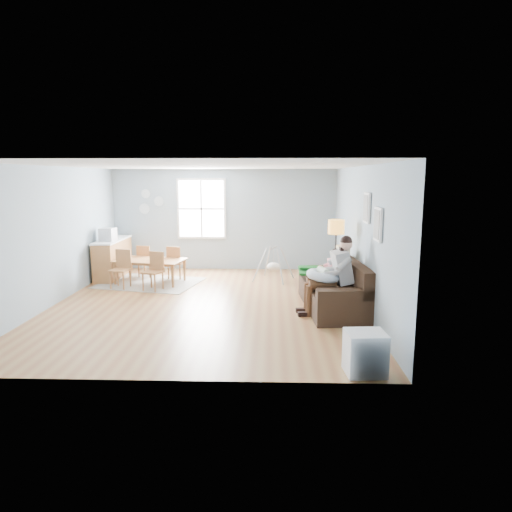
{
  "coord_description": "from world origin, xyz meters",
  "views": [
    {
      "loc": [
        1.27,
        -8.76,
        2.49
      ],
      "look_at": [
        0.99,
        -0.18,
        1.0
      ],
      "focal_mm": 32.0,
      "sensor_mm": 36.0,
      "label": 1
    }
  ],
  "objects_px": {
    "floor_lamp": "(336,234)",
    "chair_ne": "(175,261)",
    "counter": "(113,258)",
    "baby_swing": "(274,266)",
    "father": "(333,272)",
    "monitor": "(108,234)",
    "dining_table": "(150,271)",
    "toddler": "(330,267)",
    "chair_se": "(154,269)",
    "chair_nw": "(145,260)",
    "storage_cube": "(365,353)",
    "chair_sw": "(122,267)",
    "sofa": "(336,292)"
  },
  "relations": [
    {
      "from": "chair_sw",
      "to": "monitor",
      "type": "height_order",
      "value": "monitor"
    },
    {
      "from": "sofa",
      "to": "baby_swing",
      "type": "height_order",
      "value": "sofa"
    },
    {
      "from": "counter",
      "to": "baby_swing",
      "type": "height_order",
      "value": "counter"
    },
    {
      "from": "sofa",
      "to": "toddler",
      "type": "xyz_separation_m",
      "value": [
        -0.1,
        0.21,
        0.45
      ]
    },
    {
      "from": "chair_ne",
      "to": "chair_nw",
      "type": "bearing_deg",
      "value": 167.31
    },
    {
      "from": "toddler",
      "to": "chair_se",
      "type": "distance_m",
      "value": 3.92
    },
    {
      "from": "chair_se",
      "to": "baby_swing",
      "type": "xyz_separation_m",
      "value": [
        2.66,
        0.96,
        -0.11
      ]
    },
    {
      "from": "floor_lamp",
      "to": "dining_table",
      "type": "relative_size",
      "value": 1.02
    },
    {
      "from": "chair_nw",
      "to": "monitor",
      "type": "bearing_deg",
      "value": -159.8
    },
    {
      "from": "father",
      "to": "chair_nw",
      "type": "height_order",
      "value": "father"
    },
    {
      "from": "chair_sw",
      "to": "monitor",
      "type": "relative_size",
      "value": 2.32
    },
    {
      "from": "floor_lamp",
      "to": "counter",
      "type": "bearing_deg",
      "value": 160.57
    },
    {
      "from": "father",
      "to": "monitor",
      "type": "distance_m",
      "value": 5.75
    },
    {
      "from": "baby_swing",
      "to": "chair_sw",
      "type": "bearing_deg",
      "value": -167.32
    },
    {
      "from": "toddler",
      "to": "floor_lamp",
      "type": "bearing_deg",
      "value": 72.46
    },
    {
      "from": "counter",
      "to": "monitor",
      "type": "relative_size",
      "value": 4.62
    },
    {
      "from": "floor_lamp",
      "to": "storage_cube",
      "type": "xyz_separation_m",
      "value": [
        -0.12,
        -3.72,
        -1.08
      ]
    },
    {
      "from": "chair_se",
      "to": "baby_swing",
      "type": "relative_size",
      "value": 0.81
    },
    {
      "from": "chair_sw",
      "to": "chair_se",
      "type": "xyz_separation_m",
      "value": [
        0.8,
        -0.18,
        -0.01
      ]
    },
    {
      "from": "counter",
      "to": "monitor",
      "type": "height_order",
      "value": "monitor"
    },
    {
      "from": "counter",
      "to": "baby_swing",
      "type": "xyz_separation_m",
      "value": [
        4.04,
        -0.33,
        -0.12
      ]
    },
    {
      "from": "toddler",
      "to": "dining_table",
      "type": "height_order",
      "value": "toddler"
    },
    {
      "from": "floor_lamp",
      "to": "chair_ne",
      "type": "distance_m",
      "value": 4.14
    },
    {
      "from": "toddler",
      "to": "chair_nw",
      "type": "relative_size",
      "value": 1.09
    },
    {
      "from": "storage_cube",
      "to": "chair_nw",
      "type": "height_order",
      "value": "chair_nw"
    },
    {
      "from": "chair_ne",
      "to": "baby_swing",
      "type": "height_order",
      "value": "baby_swing"
    },
    {
      "from": "chair_ne",
      "to": "storage_cube",
      "type": "bearing_deg",
      "value": -56.54
    },
    {
      "from": "counter",
      "to": "floor_lamp",
      "type": "bearing_deg",
      "value": -19.43
    },
    {
      "from": "chair_nw",
      "to": "chair_ne",
      "type": "bearing_deg",
      "value": -12.69
    },
    {
      "from": "sofa",
      "to": "dining_table",
      "type": "height_order",
      "value": "sofa"
    },
    {
      "from": "storage_cube",
      "to": "baby_swing",
      "type": "height_order",
      "value": "baby_swing"
    },
    {
      "from": "chair_nw",
      "to": "chair_ne",
      "type": "distance_m",
      "value": 0.81
    },
    {
      "from": "floor_lamp",
      "to": "storage_cube",
      "type": "bearing_deg",
      "value": -91.91
    },
    {
      "from": "chair_se",
      "to": "chair_nw",
      "type": "distance_m",
      "value": 1.38
    },
    {
      "from": "dining_table",
      "to": "chair_nw",
      "type": "relative_size",
      "value": 1.96
    },
    {
      "from": "chair_sw",
      "to": "counter",
      "type": "relative_size",
      "value": 0.5
    },
    {
      "from": "toddler",
      "to": "father",
      "type": "bearing_deg",
      "value": -91.82
    },
    {
      "from": "storage_cube",
      "to": "monitor",
      "type": "xyz_separation_m",
      "value": [
        -5.16,
        5.26,
        0.84
      ]
    },
    {
      "from": "toddler",
      "to": "storage_cube",
      "type": "distance_m",
      "value": 3.17
    },
    {
      "from": "father",
      "to": "toddler",
      "type": "bearing_deg",
      "value": 88.18
    },
    {
      "from": "dining_table",
      "to": "father",
      "type": "bearing_deg",
      "value": -19.8
    },
    {
      "from": "chair_ne",
      "to": "counter",
      "type": "bearing_deg",
      "value": 172.8
    },
    {
      "from": "chair_nw",
      "to": "floor_lamp",
      "type": "bearing_deg",
      "value": -22.39
    },
    {
      "from": "storage_cube",
      "to": "father",
      "type": "bearing_deg",
      "value": 91.75
    },
    {
      "from": "toddler",
      "to": "monitor",
      "type": "bearing_deg",
      "value": 157.3
    },
    {
      "from": "monitor",
      "to": "toddler",
      "type": "bearing_deg",
      "value": -22.7
    },
    {
      "from": "sofa",
      "to": "chair_ne",
      "type": "relative_size",
      "value": 2.86
    },
    {
      "from": "dining_table",
      "to": "counter",
      "type": "bearing_deg",
      "value": 159.65
    },
    {
      "from": "storage_cube",
      "to": "chair_sw",
      "type": "bearing_deg",
      "value": 135.7
    },
    {
      "from": "father",
      "to": "baby_swing",
      "type": "relative_size",
      "value": 1.39
    }
  ]
}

